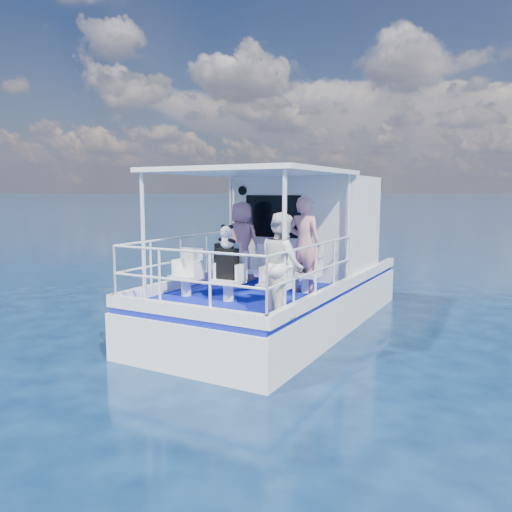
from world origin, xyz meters
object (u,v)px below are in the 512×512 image
(backpack_center, at_px, (227,264))
(panda, at_px, (227,237))
(passenger_port_fwd, at_px, (242,241))
(passenger_stbd_aft, at_px, (282,264))

(backpack_center, bearing_deg, panda, -58.66)
(panda, bearing_deg, passenger_port_fwd, 113.33)
(backpack_center, xyz_separation_m, panda, (0.01, -0.01, 0.47))
(passenger_port_fwd, xyz_separation_m, backpack_center, (0.80, -1.87, -0.19))
(backpack_center, height_order, panda, panda)
(passenger_port_fwd, xyz_separation_m, panda, (0.81, -1.88, 0.28))
(passenger_port_fwd, relative_size, panda, 4.08)
(passenger_stbd_aft, height_order, panda, passenger_stbd_aft)
(passenger_stbd_aft, xyz_separation_m, panda, (-1.27, 0.47, 0.33))
(passenger_port_fwd, relative_size, passenger_stbd_aft, 1.06)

